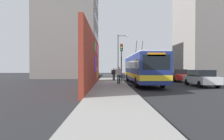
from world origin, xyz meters
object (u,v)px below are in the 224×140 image
parked_car_dark_gray (164,74)px  pedestrian_at_curb (119,73)px  traffic_light (121,56)px  city_bus (142,68)px  parked_car_silver (155,73)px  pedestrian_midblock (114,73)px  parked_car_white (201,78)px  street_lamp (119,53)px  parked_car_red (177,75)px

parked_car_dark_gray → pedestrian_at_curb: (-10.05, 7.81, 0.36)m
parked_car_dark_gray → traffic_light: size_ratio=0.99×
city_bus → pedestrian_at_curb: (-1.21, 2.61, -0.58)m
parked_car_silver → pedestrian_midblock: (-11.34, 8.20, 0.23)m
parked_car_white → street_lamp: size_ratio=0.61×
pedestrian_at_curb → parked_car_white: bearing=-101.5°
pedestrian_at_curb → street_lamp: size_ratio=0.26×
parked_car_red → street_lamp: (4.39, 7.27, 3.13)m
parked_car_white → pedestrian_at_curb: (1.59, 7.81, 0.36)m
parked_car_white → parked_car_red: 6.16m
city_bus → parked_car_red: (3.37, -5.20, -0.94)m
parked_car_dark_gray → pedestrian_midblock: (-5.75, 8.20, 0.23)m
parked_car_red → traffic_light: traffic_light is taller
parked_car_dark_gray → street_lamp: 7.99m
parked_car_red → parked_car_silver: size_ratio=0.98×
parked_car_red → traffic_light: 7.96m
parked_car_dark_gray → pedestrian_midblock: 10.01m
parked_car_red → parked_car_white: bearing=180.0°
pedestrian_at_curb → pedestrian_midblock: size_ratio=1.12×
pedestrian_midblock → street_lamp: (4.66, -0.93, 2.90)m
parked_car_silver → traffic_light: (-13.09, 7.35, 2.30)m
parked_car_red → street_lamp: bearing=58.9°
city_bus → parked_car_red: bearing=-57.1°
pedestrian_at_curb → street_lamp: 9.39m
parked_car_silver → pedestrian_midblock: pedestrian_midblock is taller
city_bus → pedestrian_at_curb: size_ratio=7.15×
traffic_light → parked_car_red: bearing=-74.6°
parked_car_dark_gray → parked_car_silver: same height
parked_car_red → parked_car_dark_gray: bearing=0.0°
city_bus → parked_car_dark_gray: size_ratio=2.84×
parked_car_white → pedestrian_midblock: bearing=54.3°
parked_car_red → traffic_light: bearing=105.4°
city_bus → parked_car_red: city_bus is taller
parked_car_white → parked_car_silver: bearing=-0.0°
city_bus → parked_car_white: (-2.80, -5.20, -0.94)m
parked_car_silver → pedestrian_midblock: bearing=144.2°
traffic_light → pedestrian_at_curb: bearing=169.8°
city_bus → parked_car_white: 5.98m
pedestrian_midblock → traffic_light: bearing=-154.2°
parked_car_dark_gray → street_lamp: bearing=98.5°
traffic_light → street_lamp: (6.41, -0.08, 0.83)m
traffic_light → city_bus: bearing=-122.0°
city_bus → pedestrian_at_curb: bearing=114.8°
parked_car_red → pedestrian_at_curb: (-4.57, 7.81, 0.36)m
parked_car_white → street_lamp: (10.55, 7.27, 3.13)m
parked_car_dark_gray → parked_car_silver: size_ratio=1.03×
pedestrian_midblock → street_lamp: size_ratio=0.24×
pedestrian_midblock → parked_car_dark_gray: bearing=-55.0°
parked_car_white → pedestrian_midblock: 10.10m
parked_car_silver → traffic_light: bearing=150.7°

